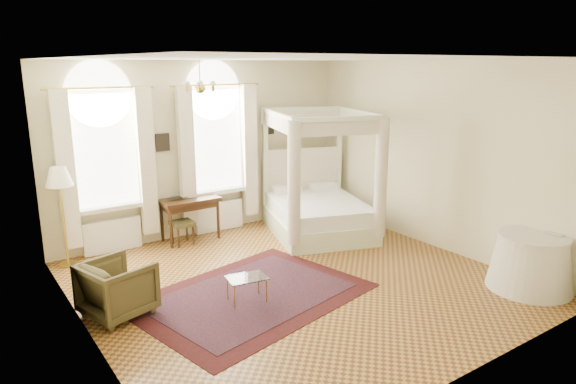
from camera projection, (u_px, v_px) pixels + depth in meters
The scene contains 18 objects.
ground at pixel (296, 281), 7.84m from camera, with size 6.00×6.00×0.00m, color #A67630.
room_walls at pixel (296, 154), 7.35m from camera, with size 6.00×6.00×6.00m.
window_left at pixel (107, 169), 8.71m from camera, with size 1.62×0.27×3.29m.
window_right at pixel (218, 157), 9.87m from camera, with size 1.62×0.27×3.29m.
chandelier at pixel (200, 86), 7.59m from camera, with size 0.51×0.45×0.50m.
wall_pictures at pixel (209, 136), 9.79m from camera, with size 2.54×0.03×0.39m.
canopy_bed at pixel (319, 207), 9.94m from camera, with size 2.37×2.62×2.38m.
nightstand at pixel (306, 203), 11.14m from camera, with size 0.42×0.38×0.60m, color #351E0E.
nightstand_lamp at pixel (303, 177), 10.96m from camera, with size 0.29×0.29×0.42m.
writing_desk at pixel (190, 204), 9.54m from camera, with size 1.08×0.56×0.80m.
laptop at pixel (176, 198), 9.48m from camera, with size 0.37×0.24×0.03m, color black.
stool at pixel (182, 225), 9.37m from camera, with size 0.39×0.39×0.44m.
armchair at pixel (118, 288), 6.72m from camera, with size 0.80×0.82×0.75m, color #43391D.
coffee_table at pixel (247, 280), 7.10m from camera, with size 0.59×0.47×0.37m.
floor_lamp at pixel (59, 182), 8.15m from camera, with size 0.43×0.43×1.65m.
oriental_rug at pixel (251, 296), 7.34m from camera, with size 3.58×2.89×0.01m.
side_table at pixel (531, 262), 7.52m from camera, with size 1.21×1.21×0.82m.
book at pixel (552, 235), 7.40m from camera, with size 0.20×0.26×0.02m, color black.
Camera 1 is at (-4.25, -5.90, 3.23)m, focal length 32.00 mm.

